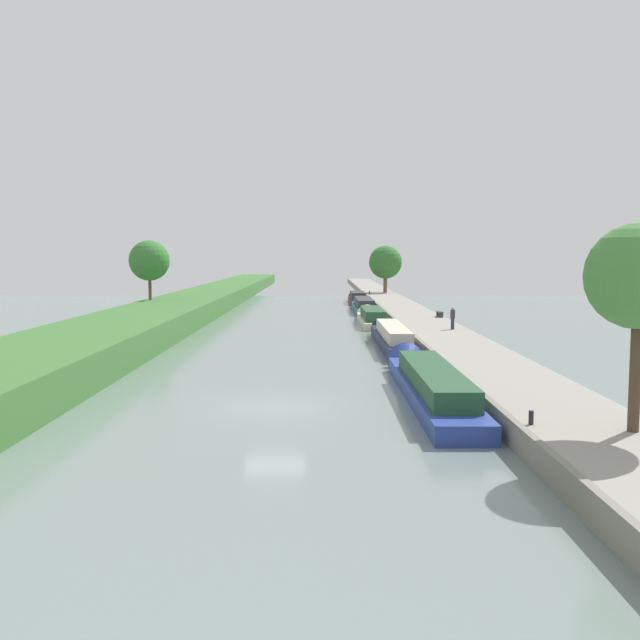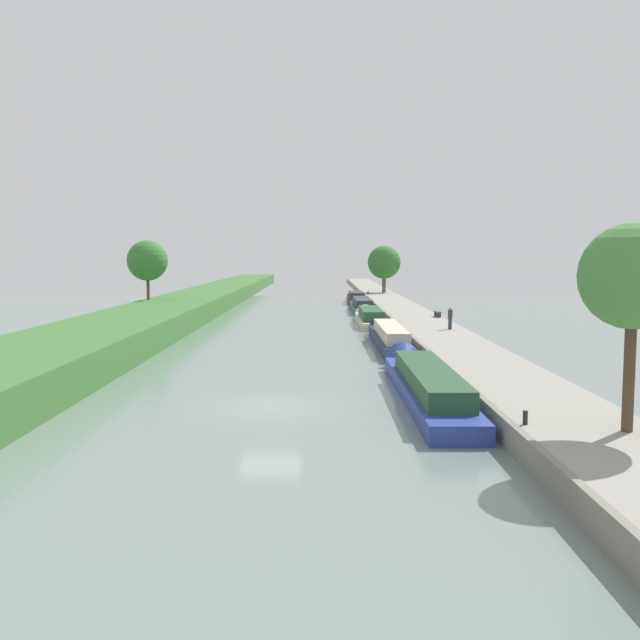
# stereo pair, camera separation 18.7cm
# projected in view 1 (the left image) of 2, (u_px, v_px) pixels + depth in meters

# --- Properties ---
(ground_plane) EXTENTS (160.00, 160.00, 0.00)m
(ground_plane) POSITION_uv_depth(u_px,v_px,m) (273.00, 408.00, 29.21)
(ground_plane) COLOR slate
(right_towpath) EXTENTS (4.45, 260.00, 0.91)m
(right_towpath) POSITION_uv_depth(u_px,v_px,m) (527.00, 397.00, 29.19)
(right_towpath) COLOR gray
(right_towpath) RESTS_ON ground_plane
(stone_quay) EXTENTS (0.25, 260.00, 0.96)m
(stone_quay) POSITION_uv_depth(u_px,v_px,m) (471.00, 396.00, 29.19)
(stone_quay) COLOR gray
(stone_quay) RESTS_ON ground_plane
(narrowboat_blue) EXTENTS (2.19, 16.78, 2.22)m
(narrowboat_blue) POSITION_uv_depth(u_px,v_px,m) (427.00, 382.00, 31.48)
(narrowboat_blue) COLOR #283D93
(narrowboat_blue) RESTS_ON ground_plane
(narrowboat_navy) EXTENTS (1.82, 15.65, 2.05)m
(narrowboat_navy) POSITION_uv_depth(u_px,v_px,m) (390.00, 337.00, 48.67)
(narrowboat_navy) COLOR #141E42
(narrowboat_navy) RESTS_ON ground_plane
(narrowboat_cream) EXTENTS (2.14, 13.05, 2.22)m
(narrowboat_cream) POSITION_uv_depth(u_px,v_px,m) (370.00, 317.00, 64.63)
(narrowboat_cream) COLOR beige
(narrowboat_cream) RESTS_ON ground_plane
(narrowboat_teal) EXTENTS (2.10, 14.23, 2.20)m
(narrowboat_teal) POSITION_uv_depth(u_px,v_px,m) (361.00, 306.00, 78.76)
(narrowboat_teal) COLOR #195B60
(narrowboat_teal) RESTS_ON ground_plane
(narrowboat_maroon) EXTENTS (2.13, 10.38, 2.21)m
(narrowboat_maroon) POSITION_uv_depth(u_px,v_px,m) (355.00, 298.00, 92.28)
(narrowboat_maroon) COLOR maroon
(narrowboat_maroon) RESTS_ON ground_plane
(tree_rightbank_near) EXTENTS (3.25, 3.25, 6.42)m
(tree_rightbank_near) POSITION_uv_depth(u_px,v_px,m) (637.00, 277.00, 21.27)
(tree_rightbank_near) COLOR #4C3828
(tree_rightbank_near) RESTS_ON right_towpath
(tree_rightbank_midnear) EXTENTS (4.75, 4.75, 6.73)m
(tree_rightbank_midnear) POSITION_uv_depth(u_px,v_px,m) (384.00, 262.00, 100.68)
(tree_rightbank_midnear) COLOR brown
(tree_rightbank_midnear) RESTS_ON right_towpath
(tree_leftbank_downstream) EXTENTS (3.98, 3.98, 5.89)m
(tree_leftbank_downstream) POSITION_uv_depth(u_px,v_px,m) (147.00, 261.00, 68.99)
(tree_leftbank_downstream) COLOR brown
(tree_leftbank_downstream) RESTS_ON left_grassy_bank
(person_walking) EXTENTS (0.34, 0.34, 1.66)m
(person_walking) POSITION_uv_depth(u_px,v_px,m) (451.00, 317.00, 51.17)
(person_walking) COLOR #282D42
(person_walking) RESTS_ON right_towpath
(mooring_bollard_near) EXTENTS (0.16, 0.16, 0.45)m
(mooring_bollard_near) POSITION_uv_depth(u_px,v_px,m) (529.00, 418.00, 22.55)
(mooring_bollard_near) COLOR black
(mooring_bollard_near) RESTS_ON right_towpath
(mooring_bollard_far) EXTENTS (0.16, 0.16, 0.45)m
(mooring_bollard_far) POSITION_uv_depth(u_px,v_px,m) (368.00, 293.00, 96.29)
(mooring_bollard_far) COLOR black
(mooring_bollard_far) RESTS_ON right_towpath
(park_bench) EXTENTS (0.44, 1.50, 0.47)m
(park_bench) POSITION_uv_depth(u_px,v_px,m) (438.00, 313.00, 61.42)
(park_bench) COLOR #333338
(park_bench) RESTS_ON right_towpath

